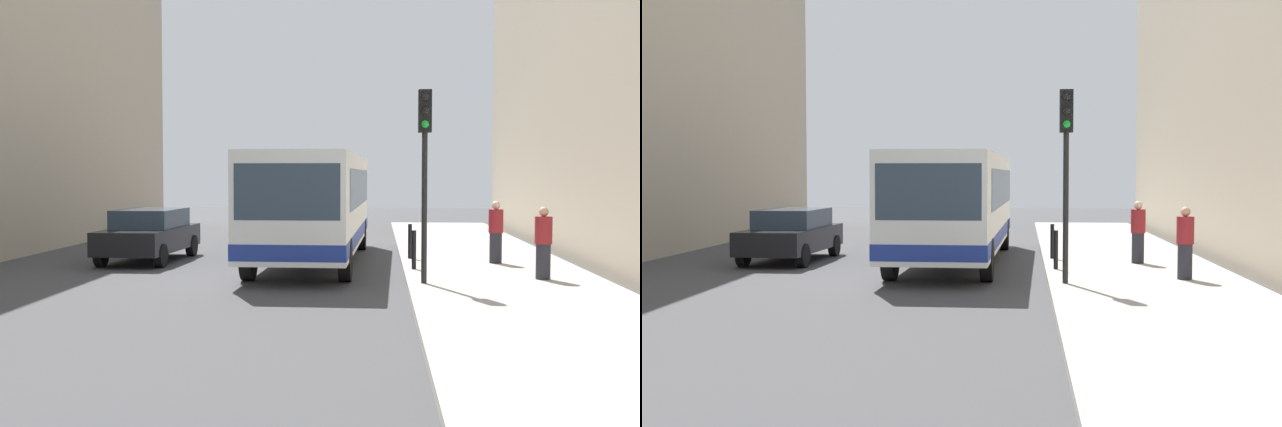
{
  "view_description": "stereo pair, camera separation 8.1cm",
  "coord_description": "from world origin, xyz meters",
  "views": [
    {
      "loc": [
        2.58,
        -18.36,
        2.46
      ],
      "look_at": [
        1.1,
        1.67,
        1.47
      ],
      "focal_mm": 44.51,
      "sensor_mm": 36.0,
      "label": 1
    },
    {
      "loc": [
        2.66,
        -18.35,
        2.46
      ],
      "look_at": [
        1.1,
        1.67,
        1.47
      ],
      "focal_mm": 44.51,
      "sensor_mm": 36.0,
      "label": 2
    }
  ],
  "objects": [
    {
      "name": "bus",
      "position": [
        0.8,
        3.78,
        1.73
      ],
      "size": [
        2.81,
        11.08,
        3.0
      ],
      "rotation": [
        0.0,
        0.0,
        3.12
      ],
      "color": "white",
      "rests_on": "ground"
    },
    {
      "name": "sidewalk",
      "position": [
        5.4,
        0.0,
        0.07
      ],
      "size": [
        4.4,
        40.0,
        0.15
      ],
      "primitive_type": "cube",
      "color": "#ADA89E",
      "rests_on": "ground"
    },
    {
      "name": "bollard_near",
      "position": [
        3.45,
        1.06,
        0.62
      ],
      "size": [
        0.11,
        0.11,
        0.95
      ],
      "primitive_type": "cylinder",
      "color": "black",
      "rests_on": "sidewalk"
    },
    {
      "name": "ground_plane",
      "position": [
        0.0,
        0.0,
        0.0
      ],
      "size": [
        80.0,
        80.0,
        0.0
      ],
      "primitive_type": "plane",
      "color": "#424244"
    },
    {
      "name": "pedestrian_mid_sidewalk",
      "position": [
        5.64,
        2.54,
        0.96
      ],
      "size": [
        0.38,
        0.38,
        1.62
      ],
      "rotation": [
        0.0,
        0.0,
        0.03
      ],
      "color": "#26262D",
      "rests_on": "sidewalk"
    },
    {
      "name": "traffic_light",
      "position": [
        3.55,
        -1.47,
        3.01
      ],
      "size": [
        0.28,
        0.33,
        4.1
      ],
      "color": "black",
      "rests_on": "sidewalk"
    },
    {
      "name": "bollard_mid",
      "position": [
        3.45,
        3.53,
        0.62
      ],
      "size": [
        0.11,
        0.11,
        0.95
      ],
      "primitive_type": "cylinder",
      "color": "black",
      "rests_on": "sidewalk"
    },
    {
      "name": "pedestrian_near_signal",
      "position": [
        6.21,
        -0.62,
        0.95
      ],
      "size": [
        0.38,
        0.38,
        1.6
      ],
      "rotation": [
        0.0,
        0.0,
        2.57
      ],
      "color": "#26262D",
      "rests_on": "sidewalk"
    },
    {
      "name": "car_beside_bus",
      "position": [
        -3.92,
        3.7,
        0.78
      ],
      "size": [
        2.0,
        4.47,
        1.48
      ],
      "rotation": [
        0.0,
        0.0,
        3.1
      ],
      "color": "black",
      "rests_on": "ground"
    }
  ]
}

